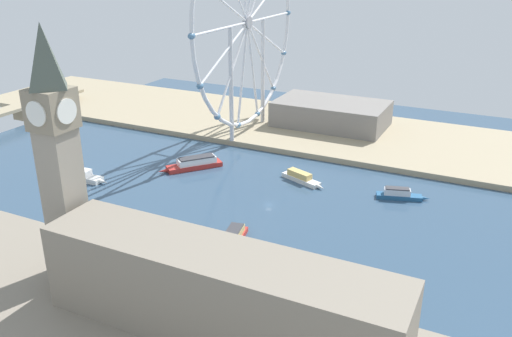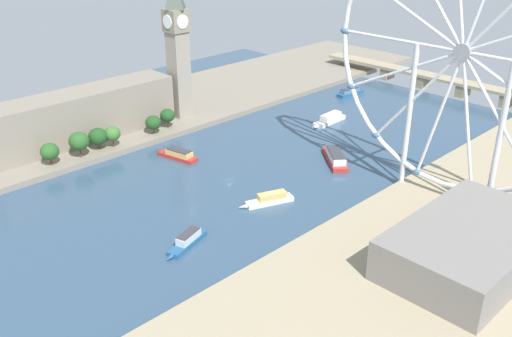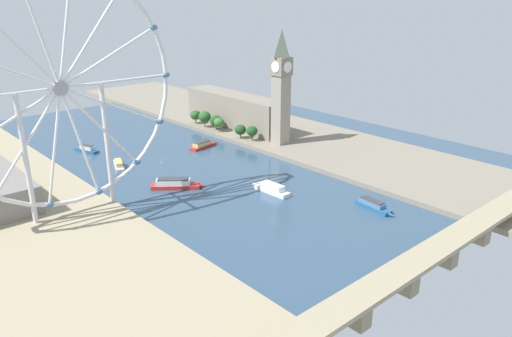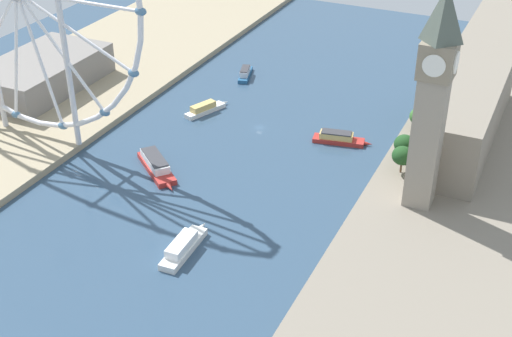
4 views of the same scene
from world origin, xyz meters
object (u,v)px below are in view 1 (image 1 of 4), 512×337
tour_boat_2 (195,163)px  tour_boat_4 (232,239)px  parliament_block (217,294)px  riverside_hall (331,113)px  tour_boat_1 (399,194)px  ferris_wheel (247,24)px  tour_boat_3 (79,175)px  clock_tower (58,152)px  tour_boat_5 (301,178)px

tour_boat_2 → tour_boat_4: 80.52m
parliament_block → riverside_hall: bearing=10.2°
tour_boat_1 → ferris_wheel: bearing=136.9°
ferris_wheel → tour_boat_3: 123.60m
tour_boat_2 → clock_tower: bearing=49.0°
parliament_block → tour_boat_1: bearing=-11.6°
tour_boat_1 → parliament_block: bearing=-118.5°
parliament_block → tour_boat_5: (118.30, 22.06, -14.34)m
clock_tower → parliament_block: size_ratio=0.79×
tour_boat_3 → tour_boat_5: size_ratio=1.17×
tour_boat_4 → parliament_block: bearing=13.3°
tour_boat_3 → tour_boat_4: size_ratio=1.10×
tour_boat_2 → tour_boat_4: (-59.41, -54.35, -0.44)m
tour_boat_4 → tour_boat_2: bearing=-148.9°
clock_tower → riverside_hall: clock_tower is taller
ferris_wheel → tour_boat_1: ferris_wheel is taller
tour_boat_1 → tour_boat_5: 46.76m
clock_tower → tour_boat_3: size_ratio=2.81×
clock_tower → tour_boat_5: 125.47m
tour_boat_2 → tour_boat_1: bearing=134.5°
riverside_hall → clock_tower: bearing=173.1°
clock_tower → tour_boat_2: 113.54m
tour_boat_5 → tour_boat_3: bearing=-133.8°
parliament_block → ferris_wheel: bearing=24.4°
tour_boat_2 → tour_boat_5: 56.25m
tour_boat_1 → tour_boat_3: bearing=-179.0°
tour_boat_3 → ferris_wheel: bearing=63.6°
parliament_block → tour_boat_2: size_ratio=3.63×
clock_tower → tour_boat_4: 72.09m
clock_tower → riverside_hall: size_ratio=1.22×
parliament_block → tour_boat_5: size_ratio=4.20×
tour_boat_1 → tour_boat_3: size_ratio=0.80×
tour_boat_1 → tour_boat_4: size_ratio=0.89×
riverside_hall → tour_boat_2: 101.38m
clock_tower → parliament_block: clock_tower is taller
clock_tower → riverside_hall: 200.26m
clock_tower → tour_boat_2: size_ratio=2.86×
parliament_block → tour_boat_3: bearing=58.7°
clock_tower → tour_boat_4: clock_tower is taller
clock_tower → parliament_block: (-7.03, -60.16, -29.38)m
riverside_hall → tour_boat_5: size_ratio=2.70×
clock_tower → riverside_hall: (195.70, -23.83, -35.20)m
tour_boat_3 → tour_boat_4: tour_boat_3 is taller
parliament_block → ferris_wheel: 193.09m
clock_tower → parliament_block: 67.32m
tour_boat_2 → tour_boat_3: (-37.57, 42.34, -0.27)m
clock_tower → tour_boat_3: (65.95, 59.96, -43.45)m
parliament_block → ferris_wheel: ferris_wheel is taller
parliament_block → tour_boat_4: parliament_block is taller
riverside_hall → tour_boat_4: bearing=-175.1°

